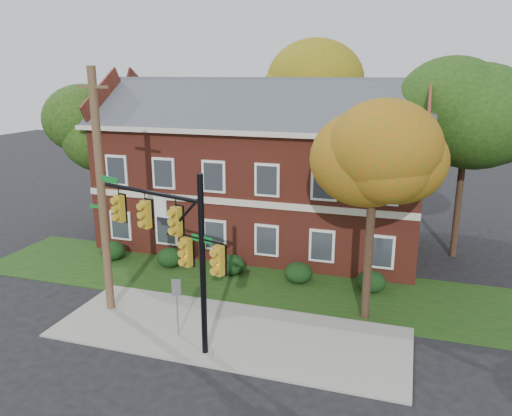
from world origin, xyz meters
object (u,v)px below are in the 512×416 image
(tree_left_rear, at_px, (105,129))
(tree_far_rear, at_px, (313,90))
(apartment_building, at_px, (262,162))
(traffic_signal, at_px, (176,241))
(tree_right_rear, at_px, (475,111))
(tree_near_right, at_px, (380,163))
(hedge_center, at_px, (232,265))
(sign_post, at_px, (177,298))
(utility_pole, at_px, (102,193))
(hedge_far_left, at_px, (113,251))
(hedge_far_right, at_px, (371,281))
(hedge_left, at_px, (170,257))
(hedge_right, at_px, (298,273))

(tree_left_rear, height_order, tree_far_rear, tree_far_rear)
(apartment_building, height_order, traffic_signal, apartment_building)
(tree_left_rear, xyz_separation_m, tree_right_rear, (21.05, 1.97, 1.44))
(tree_near_right, bearing_deg, hedge_center, 158.58)
(tree_left_rear, relative_size, sign_post, 3.68)
(tree_far_rear, bearing_deg, tree_right_rear, -35.00)
(hedge_center, bearing_deg, sign_post, -88.37)
(utility_pole, bearing_deg, tree_far_rear, 85.31)
(tree_right_rear, height_order, sign_post, tree_right_rear)
(tree_near_right, bearing_deg, apartment_building, 131.77)
(hedge_far_left, bearing_deg, tree_left_rear, 123.42)
(apartment_building, relative_size, hedge_far_right, 13.43)
(hedge_center, bearing_deg, hedge_far_right, 0.00)
(hedge_far_left, bearing_deg, apartment_building, 36.89)
(tree_right_rear, xyz_separation_m, traffic_signal, (-10.74, -13.23, -3.91))
(tree_left_rear, bearing_deg, tree_near_right, -22.36)
(apartment_building, relative_size, tree_far_rear, 1.63)
(tree_near_right, height_order, tree_right_rear, tree_right_rear)
(utility_pole, bearing_deg, hedge_left, 98.58)
(hedge_far_left, bearing_deg, sign_post, -42.26)
(hedge_far_right, relative_size, tree_far_rear, 0.12)
(hedge_center, distance_m, tree_near_right, 9.90)
(hedge_right, bearing_deg, hedge_center, 180.00)
(tree_near_right, height_order, traffic_signal, tree_near_right)
(tree_right_rear, bearing_deg, sign_post, -131.36)
(apartment_building, height_order, sign_post, apartment_building)
(hedge_far_left, height_order, tree_near_right, tree_near_right)
(hedge_right, relative_size, sign_post, 0.58)
(hedge_center, height_order, tree_far_rear, tree_far_rear)
(tree_right_rear, height_order, tree_far_rear, tree_far_rear)
(hedge_right, height_order, tree_near_right, tree_near_right)
(hedge_right, distance_m, tree_far_rear, 15.66)
(traffic_signal, bearing_deg, hedge_far_right, 65.24)
(utility_pole, relative_size, sign_post, 4.26)
(apartment_building, xyz_separation_m, traffic_signal, (0.58, -12.37, -0.78))
(hedge_left, xyz_separation_m, traffic_signal, (4.08, -7.12, 3.68))
(hedge_far_right, relative_size, traffic_signal, 0.21)
(hedge_right, distance_m, tree_left_rear, 15.17)
(hedge_center, bearing_deg, hedge_left, 180.00)
(hedge_far_left, height_order, sign_post, sign_post)
(apartment_building, distance_m, hedge_right, 7.73)
(hedge_far_right, relative_size, tree_left_rear, 0.16)
(hedge_left, bearing_deg, hedge_center, 0.00)
(hedge_left, height_order, tree_right_rear, tree_right_rear)
(hedge_center, xyz_separation_m, tree_near_right, (7.22, -2.83, 6.14))
(hedge_left, bearing_deg, traffic_signal, -60.20)
(tree_far_rear, distance_m, traffic_signal, 20.75)
(sign_post, bearing_deg, hedge_right, 45.08)
(hedge_center, xyz_separation_m, tree_right_rear, (11.31, 6.11, 7.60))
(apartment_building, xyz_separation_m, hedge_far_right, (7.00, -5.25, -4.46))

